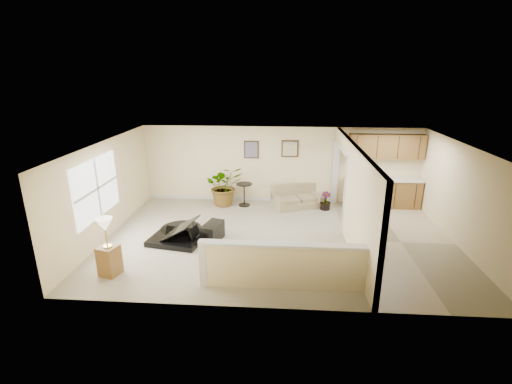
# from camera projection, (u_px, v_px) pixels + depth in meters

# --- Properties ---
(floor) EXTENTS (9.00, 9.00, 0.00)m
(floor) POSITION_uv_depth(u_px,v_px,m) (278.00, 239.00, 9.72)
(floor) COLOR tan
(floor) RESTS_ON ground
(back_wall) EXTENTS (9.00, 0.04, 2.50)m
(back_wall) POSITION_uv_depth(u_px,v_px,m) (280.00, 165.00, 12.17)
(back_wall) COLOR beige
(back_wall) RESTS_ON floor
(front_wall) EXTENTS (9.00, 0.04, 2.50)m
(front_wall) POSITION_uv_depth(u_px,v_px,m) (277.00, 248.00, 6.48)
(front_wall) COLOR beige
(front_wall) RESTS_ON floor
(left_wall) EXTENTS (0.04, 6.00, 2.50)m
(left_wall) POSITION_uv_depth(u_px,v_px,m) (106.00, 190.00, 9.63)
(left_wall) COLOR beige
(left_wall) RESTS_ON floor
(right_wall) EXTENTS (0.04, 6.00, 2.50)m
(right_wall) POSITION_uv_depth(u_px,v_px,m) (464.00, 198.00, 9.02)
(right_wall) COLOR beige
(right_wall) RESTS_ON floor
(ceiling) EXTENTS (9.00, 6.00, 0.04)m
(ceiling) POSITION_uv_depth(u_px,v_px,m) (280.00, 145.00, 8.94)
(ceiling) COLOR silver
(ceiling) RESTS_ON back_wall
(kitchen_vinyl) EXTENTS (2.70, 6.00, 0.01)m
(kitchen_vinyl) POSITION_uv_depth(u_px,v_px,m) (401.00, 242.00, 9.50)
(kitchen_vinyl) COLOR tan
(kitchen_vinyl) RESTS_ON floor
(interior_partition) EXTENTS (0.18, 5.99, 2.50)m
(interior_partition) POSITION_uv_depth(u_px,v_px,m) (350.00, 193.00, 9.45)
(interior_partition) COLOR beige
(interior_partition) RESTS_ON floor
(pony_half_wall) EXTENTS (3.42, 0.22, 1.00)m
(pony_half_wall) POSITION_uv_depth(u_px,v_px,m) (281.00, 265.00, 7.37)
(pony_half_wall) COLOR beige
(pony_half_wall) RESTS_ON floor
(left_window) EXTENTS (0.05, 2.15, 1.45)m
(left_window) POSITION_uv_depth(u_px,v_px,m) (96.00, 188.00, 9.09)
(left_window) COLOR white
(left_window) RESTS_ON left_wall
(wall_art_left) EXTENTS (0.48, 0.04, 0.58)m
(wall_art_left) POSITION_uv_depth(u_px,v_px,m) (251.00, 150.00, 12.05)
(wall_art_left) COLOR #362513
(wall_art_left) RESTS_ON back_wall
(wall_mirror) EXTENTS (0.55, 0.04, 0.55)m
(wall_mirror) POSITION_uv_depth(u_px,v_px,m) (290.00, 149.00, 11.95)
(wall_mirror) COLOR #362513
(wall_mirror) RESTS_ON back_wall
(kitchen_cabinets) EXTENTS (2.36, 0.65, 2.33)m
(kitchen_cabinets) POSITION_uv_depth(u_px,v_px,m) (380.00, 180.00, 11.82)
(kitchen_cabinets) COLOR brown
(kitchen_cabinets) RESTS_ON floor
(piano) EXTENTS (1.69, 1.71, 1.23)m
(piano) POSITION_uv_depth(u_px,v_px,m) (176.00, 220.00, 9.56)
(piano) COLOR black
(piano) RESTS_ON floor
(piano_bench) EXTENTS (0.55, 0.80, 0.48)m
(piano_bench) POSITION_uv_depth(u_px,v_px,m) (213.00, 232.00, 9.53)
(piano_bench) COLOR black
(piano_bench) RESTS_ON floor
(loveseat) EXTENTS (1.82, 1.38, 0.87)m
(loveseat) POSITION_uv_depth(u_px,v_px,m) (297.00, 196.00, 11.99)
(loveseat) COLOR #978360
(loveseat) RESTS_ON floor
(accent_table) EXTENTS (0.52, 0.52, 0.75)m
(accent_table) POSITION_uv_depth(u_px,v_px,m) (244.00, 192.00, 11.97)
(accent_table) COLOR black
(accent_table) RESTS_ON floor
(palm_plant) EXTENTS (1.47, 1.38, 1.32)m
(palm_plant) POSITION_uv_depth(u_px,v_px,m) (224.00, 186.00, 11.99)
(palm_plant) COLOR black
(palm_plant) RESTS_ON floor
(small_plant) EXTENTS (0.35, 0.35, 0.59)m
(small_plant) POSITION_uv_depth(u_px,v_px,m) (325.00, 202.00, 11.69)
(small_plant) COLOR black
(small_plant) RESTS_ON floor
(lamp_stand) EXTENTS (0.47, 0.47, 1.30)m
(lamp_stand) POSITION_uv_depth(u_px,v_px,m) (108.00, 251.00, 7.87)
(lamp_stand) COLOR brown
(lamp_stand) RESTS_ON floor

